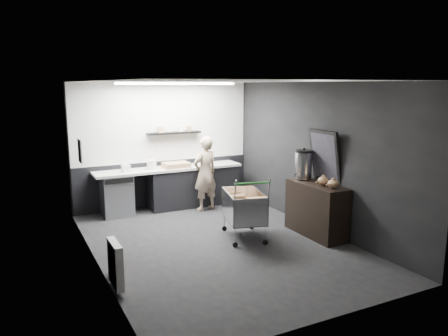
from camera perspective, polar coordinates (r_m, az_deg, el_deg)
name	(u,v)px	position (r m, az deg, el deg)	size (l,w,h in m)	color
floor	(219,244)	(7.51, -0.68, -9.84)	(5.50, 5.50, 0.00)	black
ceiling	(218,81)	(7.02, -0.73, 11.24)	(5.50, 5.50, 0.00)	silver
wall_back	(164,145)	(9.66, -7.88, 3.00)	(5.50, 5.50, 0.00)	black
wall_front	(330,207)	(4.88, 13.64, -4.93)	(5.50, 5.50, 0.00)	black
wall_left	(94,177)	(6.54, -16.67, -1.10)	(5.50, 5.50, 0.00)	black
wall_right	(316,156)	(8.20, 11.96, 1.48)	(5.50, 5.50, 0.00)	black
kitchen_wall_panel	(163,122)	(9.59, -7.91, 5.95)	(3.95, 0.02, 1.70)	silver
dado_panel	(165,183)	(9.79, -7.71, -1.95)	(3.95, 0.02, 1.00)	black
floating_shelf	(174,133)	(9.57, -6.53, 4.59)	(1.20, 0.22, 0.04)	black
wall_clock	(222,107)	(10.09, -0.33, 8.00)	(0.20, 0.20, 0.03)	white
poster	(80,151)	(7.77, -18.32, 2.15)	(0.02, 0.30, 0.40)	white
poster_red_band	(80,147)	(7.76, -18.31, 2.66)	(0.01, 0.22, 0.10)	red
radiator	(115,264)	(5.99, -14.00, -12.08)	(0.10, 0.50, 0.60)	white
ceiling_strip	(177,84)	(8.72, -6.15, 10.91)	(2.40, 0.20, 0.04)	white
prep_counter	(176,187)	(9.56, -6.33, -2.49)	(3.20, 0.61, 0.90)	black
person	(205,174)	(9.27, -2.47, -0.73)	(0.58, 0.38, 1.59)	beige
shopping_cart	(244,208)	(7.63, 2.61, -5.29)	(0.84, 1.15, 1.11)	silver
sideboard	(316,202)	(7.95, 11.91, -4.39)	(0.54, 1.25, 1.87)	black
fire_extinguisher	(114,258)	(6.53, -14.21, -11.29)	(0.14, 0.14, 0.47)	#B91A0C
cardboard_box	(176,165)	(9.41, -6.27, 0.39)	(0.54, 0.41, 0.11)	#A37E57
pink_tub	(152,165)	(9.29, -9.42, 0.44)	(0.19, 0.19, 0.19)	silver
white_container	(126,168)	(9.10, -12.70, -0.06)	(0.16, 0.13, 0.14)	white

